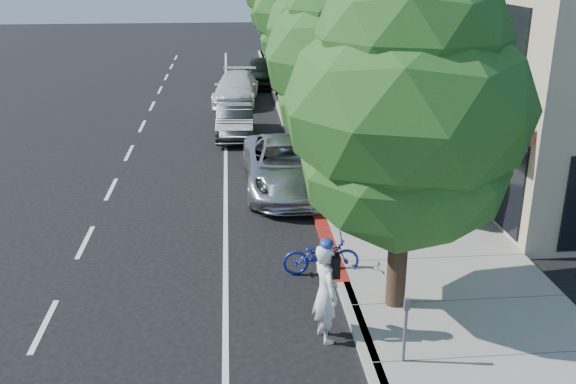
{
  "coord_description": "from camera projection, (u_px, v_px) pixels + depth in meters",
  "views": [
    {
      "loc": [
        -2.36,
        -13.43,
        6.91
      ],
      "look_at": [
        -0.99,
        1.59,
        1.35
      ],
      "focal_mm": 40.0,
      "sensor_mm": 36.0,
      "label": 1
    }
  ],
  "objects": [
    {
      "name": "curb",
      "position": [
        300.0,
        162.0,
        22.59
      ],
      "size": [
        0.3,
        56.0,
        0.15
      ],
      "primitive_type": "cube",
      "color": "#9E998E",
      "rests_on": "ground"
    },
    {
      "name": "street_tree_0",
      "position": [
        407.0,
        110.0,
        11.89
      ],
      "size": [
        4.74,
        4.74,
        7.0
      ],
      "color": "black",
      "rests_on": "ground"
    },
    {
      "name": "ground",
      "position": [
        336.0,
        267.0,
        15.14
      ],
      "size": [
        120.0,
        120.0,
        0.0
      ],
      "primitive_type": "plane",
      "color": "black",
      "rests_on": "ground"
    },
    {
      "name": "street_tree_1",
      "position": [
        349.0,
        60.0,
        17.48
      ],
      "size": [
        4.76,
        4.76,
        7.06
      ],
      "color": "black",
      "rests_on": "ground"
    },
    {
      "name": "street_tree_2",
      "position": [
        319.0,
        31.0,
        23.04
      ],
      "size": [
        3.91,
        3.91,
        6.99
      ],
      "color": "black",
      "rests_on": "ground"
    },
    {
      "name": "pedestrian",
      "position": [
        327.0,
        111.0,
        26.05
      ],
      "size": [
        1.0,
        0.89,
        1.71
      ],
      "primitive_type": "imported",
      "rotation": [
        0.0,
        0.0,
        3.48
      ],
      "color": "black",
      "rests_on": "sidewalk"
    },
    {
      "name": "cyclist",
      "position": [
        326.0,
        293.0,
        12.0
      ],
      "size": [
        0.65,
        0.82,
        1.98
      ],
      "primitive_type": "imported",
      "rotation": [
        0.0,
        0.0,
        1.84
      ],
      "color": "white",
      "rests_on": "ground"
    },
    {
      "name": "storefront_building",
      "position": [
        472.0,
        30.0,
        31.57
      ],
      "size": [
        10.0,
        36.0,
        7.0
      ],
      "primitive_type": "cube",
      "color": "tan",
      "rests_on": "ground"
    },
    {
      "name": "silver_suv",
      "position": [
        288.0,
        165.0,
        19.95
      ],
      "size": [
        2.65,
        5.67,
        1.57
      ],
      "primitive_type": "imported",
      "rotation": [
        0.0,
        0.0,
        0.01
      ],
      "color": "silver",
      "rests_on": "ground"
    },
    {
      "name": "dark_sedan",
      "position": [
        235.0,
        120.0,
        25.93
      ],
      "size": [
        1.55,
        4.19,
        1.37
      ],
      "primitive_type": "imported",
      "rotation": [
        0.0,
        0.0,
        -0.02
      ],
      "color": "#222427",
      "rests_on": "ground"
    },
    {
      "name": "curb_red_segment",
      "position": [
        330.0,
        247.0,
        16.05
      ],
      "size": [
        0.32,
        4.0,
        0.15
      ],
      "primitive_type": "cube",
      "color": "maroon",
      "rests_on": "ground"
    },
    {
      "name": "white_pickup",
      "position": [
        236.0,
        88.0,
        31.94
      ],
      "size": [
        2.53,
        5.2,
        1.46
      ],
      "primitive_type": "imported",
      "rotation": [
        0.0,
        0.0,
        -0.1
      ],
      "color": "white",
      "rests_on": "ground"
    },
    {
      "name": "dark_suv_far",
      "position": [
        263.0,
        72.0,
        36.16
      ],
      "size": [
        2.06,
        4.69,
        1.57
      ],
      "primitive_type": "imported",
      "rotation": [
        0.0,
        0.0,
        -0.04
      ],
      "color": "black",
      "rests_on": "ground"
    },
    {
      "name": "street_tree_3",
      "position": [
        301.0,
        13.0,
        28.61
      ],
      "size": [
        4.47,
        4.47,
        7.3
      ],
      "color": "black",
      "rests_on": "ground"
    },
    {
      "name": "sidewalk",
      "position": [
        364.0,
        161.0,
        22.79
      ],
      "size": [
        4.6,
        56.0,
        0.15
      ],
      "primitive_type": "cube",
      "color": "gray",
      "rests_on": "ground"
    },
    {
      "name": "bicycle",
      "position": [
        321.0,
        255.0,
        14.7
      ],
      "size": [
        1.77,
        0.63,
        0.93
      ],
      "primitive_type": "imported",
      "rotation": [
        0.0,
        0.0,
        1.56
      ],
      "color": "navy",
      "rests_on": "ground"
    }
  ]
}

